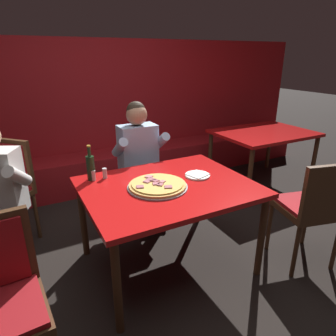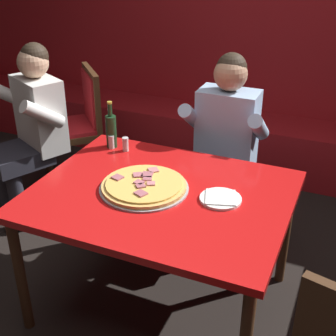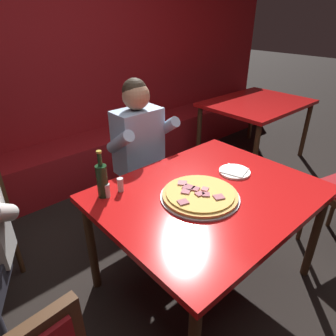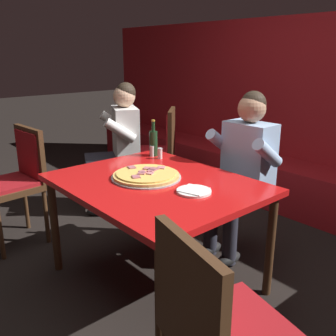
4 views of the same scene
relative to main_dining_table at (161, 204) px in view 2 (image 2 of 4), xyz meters
The scene contains 12 objects.
ground_plane 0.67m from the main_dining_table, ahead, with size 24.00×24.00×0.00m, color black.
booth_wall_panel 2.20m from the main_dining_table, 90.00° to the left, with size 6.80×0.16×1.90m, color maroon.
booth_bench 1.91m from the main_dining_table, 90.00° to the left, with size 6.46×0.48×0.46m, color maroon.
main_dining_table is the anchor object (origin of this frame).
pizza 0.13m from the main_dining_table, behind, with size 0.47×0.47×0.05m.
plate_white_paper 0.32m from the main_dining_table, ahead, with size 0.21×0.21×0.02m.
beer_bottle 0.66m from the main_dining_table, 142.55° to the left, with size 0.07×0.07×0.29m.
shaker_parmesan 0.62m from the main_dining_table, 143.66° to the left, with size 0.04×0.04×0.09m.
shaker_oregano 0.55m from the main_dining_table, 137.41° to the left, with size 0.04×0.04×0.09m.
diner_seated_blue_shirt 0.77m from the main_dining_table, 82.85° to the left, with size 0.53×0.53×1.27m.
dining_chair_by_booth 1.53m from the main_dining_table, 139.36° to the left, with size 0.62×0.62×0.99m.
diner_standing_companion 1.33m from the main_dining_table, 157.35° to the left, with size 0.61×0.63×1.27m.
Camera 2 is at (0.85, -1.89, 1.97)m, focal length 50.00 mm.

